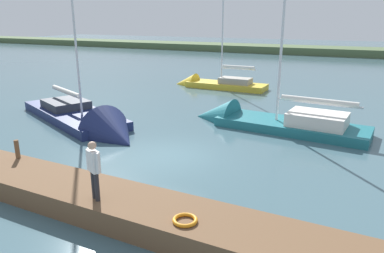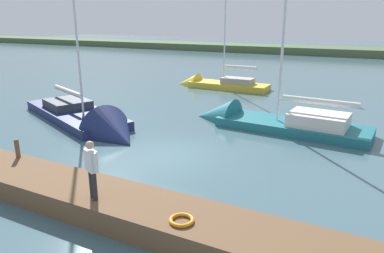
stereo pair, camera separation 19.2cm
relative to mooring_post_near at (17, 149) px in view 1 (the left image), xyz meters
The scene contains 9 objects.
ground_plane 6.12m from the mooring_post_near, 132.63° to the right, with size 200.00×200.00×0.00m, color #42606B.
far_shoreline 57.93m from the mooring_post_near, 94.04° to the right, with size 180.00×8.00×2.40m, color #4C603D.
dock_pier 4.20m from the mooring_post_near, behind, with size 27.21×2.03×0.70m, color brown.
mooring_post_near is the anchor object (origin of this frame).
life_ring_buoy 7.77m from the mooring_post_near, behind, with size 0.66×0.66×0.10m, color orange.
sailboat_inner_slip 12.34m from the mooring_post_near, 120.37° to the right, with size 9.83×3.30×11.55m.
sailboat_mid_channel 6.57m from the mooring_post_near, 71.49° to the right, with size 11.13×6.89×11.90m.
sailboat_near_dock 20.51m from the mooring_post_near, 87.08° to the right, with size 8.37×2.21×9.46m.
person_on_dock 5.00m from the mooring_post_near, 166.10° to the left, with size 0.61×0.40×1.77m.
Camera 1 is at (-7.46, 12.81, 5.71)m, focal length 33.82 mm.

